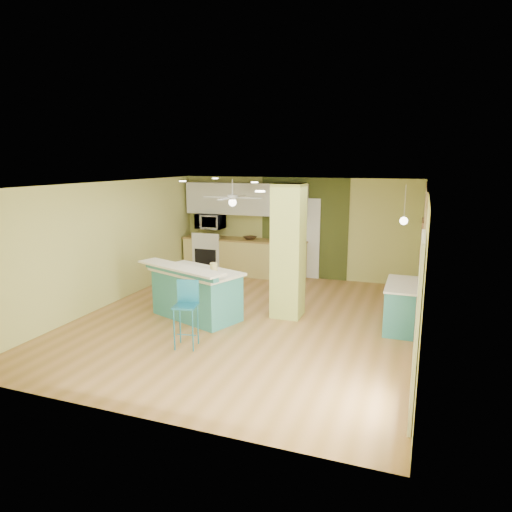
# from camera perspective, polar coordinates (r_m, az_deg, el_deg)

# --- Properties ---
(floor) EXTENTS (6.00, 7.00, 0.01)m
(floor) POSITION_cam_1_polar(r_m,az_deg,el_deg) (8.57, -1.23, -8.01)
(floor) COLOR olive
(floor) RESTS_ON ground
(ceiling) EXTENTS (6.00, 7.00, 0.01)m
(ceiling) POSITION_cam_1_polar(r_m,az_deg,el_deg) (8.07, -1.31, 9.00)
(ceiling) COLOR white
(ceiling) RESTS_ON wall_back
(wall_back) EXTENTS (6.00, 0.01, 2.50)m
(wall_back) POSITION_cam_1_polar(r_m,az_deg,el_deg) (11.52, 5.08, 3.53)
(wall_back) COLOR #C3C368
(wall_back) RESTS_ON floor
(wall_front) EXTENTS (6.00, 0.01, 2.50)m
(wall_front) POSITION_cam_1_polar(r_m,az_deg,el_deg) (5.23, -15.44, -7.03)
(wall_front) COLOR #C3C368
(wall_front) RESTS_ON floor
(wall_left) EXTENTS (0.01, 7.00, 2.50)m
(wall_left) POSITION_cam_1_polar(r_m,az_deg,el_deg) (9.71, -18.03, 1.45)
(wall_left) COLOR #C3C368
(wall_left) RESTS_ON floor
(wall_right) EXTENTS (0.01, 7.00, 2.50)m
(wall_right) POSITION_cam_1_polar(r_m,az_deg,el_deg) (7.69, 20.10, -1.31)
(wall_right) COLOR #C3C368
(wall_right) RESTS_ON floor
(wood_panel) EXTENTS (0.02, 3.40, 2.50)m
(wood_panel) POSITION_cam_1_polar(r_m,az_deg,el_deg) (8.28, 20.00, -0.41)
(wood_panel) COLOR #8B734F
(wood_panel) RESTS_ON floor
(olive_accent) EXTENTS (2.20, 0.02, 2.50)m
(olive_accent) POSITION_cam_1_polar(r_m,az_deg,el_deg) (11.45, 6.03, 3.46)
(olive_accent) COLOR #414B1E
(olive_accent) RESTS_ON floor
(interior_door) EXTENTS (0.82, 0.05, 2.00)m
(interior_door) POSITION_cam_1_polar(r_m,az_deg,el_deg) (11.46, 5.97, 2.21)
(interior_door) COLOR white
(interior_door) RESTS_ON floor
(french_door) EXTENTS (0.04, 1.08, 2.10)m
(french_door) POSITION_cam_1_polar(r_m,az_deg,el_deg) (5.53, 19.45, -8.45)
(french_door) COLOR silver
(french_door) RESTS_ON floor
(column) EXTENTS (0.55, 0.55, 2.50)m
(column) POSITION_cam_1_polar(r_m,az_deg,el_deg) (8.49, 4.05, 0.57)
(column) COLOR #B3C159
(column) RESTS_ON floor
(kitchen_run) EXTENTS (3.25, 0.63, 0.94)m
(kitchen_run) POSITION_cam_1_polar(r_m,az_deg,el_deg) (11.77, -1.50, -0.10)
(kitchen_run) COLOR #D5C36F
(kitchen_run) RESTS_ON floor
(stove) EXTENTS (0.76, 0.66, 1.08)m
(stove) POSITION_cam_1_polar(r_m,az_deg,el_deg) (12.14, -5.69, 0.15)
(stove) COLOR white
(stove) RESTS_ON floor
(upper_cabinets) EXTENTS (3.20, 0.34, 0.80)m
(upper_cabinets) POSITION_cam_1_polar(r_m,az_deg,el_deg) (11.67, -1.32, 7.14)
(upper_cabinets) COLOR silver
(upper_cabinets) RESTS_ON wall_back
(microwave) EXTENTS (0.70, 0.48, 0.39)m
(microwave) POSITION_cam_1_polar(r_m,az_deg,el_deg) (12.00, -5.76, 4.33)
(microwave) COLOR white
(microwave) RESTS_ON wall_back
(ceiling_fan) EXTENTS (1.41, 1.41, 0.61)m
(ceiling_fan) POSITION_cam_1_polar(r_m,az_deg,el_deg) (10.36, -2.96, 7.25)
(ceiling_fan) COLOR silver
(ceiling_fan) RESTS_ON ceiling
(pendant_lamp) EXTENTS (0.14, 0.14, 0.69)m
(pendant_lamp) POSITION_cam_1_polar(r_m,az_deg,el_deg) (8.33, 17.99, 4.23)
(pendant_lamp) COLOR silver
(pendant_lamp) RESTS_ON ceiling
(wall_decor) EXTENTS (0.03, 0.90, 0.70)m
(wall_decor) POSITION_cam_1_polar(r_m,az_deg,el_deg) (8.42, 20.00, 1.87)
(wall_decor) COLOR brown
(wall_decor) RESTS_ON wood_panel
(peninsula) EXTENTS (2.09, 1.62, 1.05)m
(peninsula) POSITION_cam_1_polar(r_m,az_deg,el_deg) (8.63, -7.52, -4.55)
(peninsula) COLOR teal
(peninsula) RESTS_ON floor
(bar_stool) EXTENTS (0.42, 0.42, 1.07)m
(bar_stool) POSITION_cam_1_polar(r_m,az_deg,el_deg) (7.29, -8.65, -5.80)
(bar_stool) COLOR teal
(bar_stool) RESTS_ON floor
(side_counter) EXTENTS (0.53, 1.26, 0.81)m
(side_counter) POSITION_cam_1_polar(r_m,az_deg,el_deg) (8.45, 17.64, -5.93)
(side_counter) COLOR teal
(side_counter) RESTS_ON floor
(fruit_bowl) EXTENTS (0.41, 0.41, 0.08)m
(fruit_bowl) POSITION_cam_1_polar(r_m,az_deg,el_deg) (11.59, -0.76, 2.27)
(fruit_bowl) COLOR #392617
(fruit_bowl) RESTS_ON kitchen_run
(canister) EXTENTS (0.14, 0.14, 0.18)m
(canister) POSITION_cam_1_polar(r_m,az_deg,el_deg) (8.31, -5.31, -1.47)
(canister) COLOR gold
(canister) RESTS_ON peninsula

